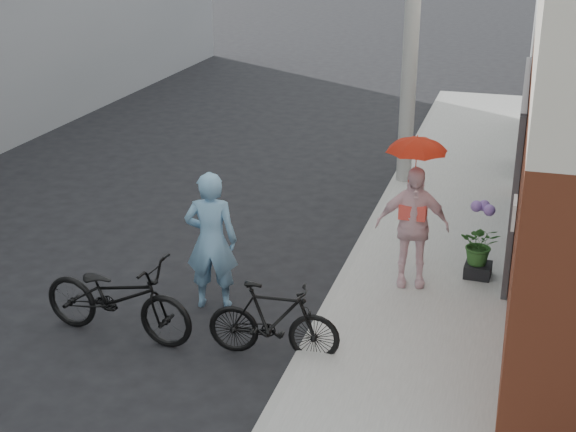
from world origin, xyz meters
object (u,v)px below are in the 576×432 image
at_px(kimono_woman, 412,226).
at_px(bike_right, 273,321).
at_px(bike_left, 117,297).
at_px(officer, 211,241).
at_px(planter, 478,270).

bearing_deg(kimono_woman, bike_right, -130.87).
bearing_deg(bike_left, kimono_woman, -50.18).
distance_m(officer, planter, 3.79).
relative_size(bike_left, kimono_woman, 1.21).
xyz_separation_m(officer, planter, (3.32, 1.67, -0.72)).
relative_size(officer, bike_left, 0.92).
bearing_deg(officer, kimono_woman, -166.18).
bearing_deg(officer, planter, -165.47).
bearing_deg(planter, kimono_woman, -151.43).
bearing_deg(kimono_woman, planter, 17.86).
distance_m(bike_left, bike_right, 1.98).
height_order(officer, kimono_woman, officer).
bearing_deg(officer, bike_right, 127.02).
height_order(bike_left, kimono_woman, kimono_woman).
xyz_separation_m(officer, bike_left, (-0.81, -1.08, -0.40)).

